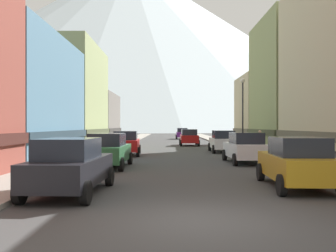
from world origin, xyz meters
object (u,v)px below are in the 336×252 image
at_px(car_right_1, 247,148).
at_px(streetlamp_right, 244,103).
at_px(car_left_0, 72,166).
at_px(car_left_1, 110,150).
at_px(car_right_2, 225,141).
at_px(pedestrian_0, 262,142).
at_px(car_driving_1, 184,133).
at_px(potted_plant_0, 62,151).
at_px(potted_plant_1, 84,148).
at_px(car_right_0, 299,162).
at_px(car_left_2, 128,143).
at_px(car_driving_0, 191,137).

height_order(car_right_1, streetlamp_right, streetlamp_right).
height_order(car_left_0, car_right_1, same).
bearing_deg(car_left_1, car_right_2, 56.00).
xyz_separation_m(car_right_1, pedestrian_0, (2.45, 6.56, 0.03)).
xyz_separation_m(car_driving_1, potted_plant_0, (-8.60, -38.84, -0.19)).
bearing_deg(pedestrian_0, car_driving_1, 98.16).
distance_m(car_right_1, pedestrian_0, 7.00).
bearing_deg(potted_plant_1, car_right_0, -53.28).
relative_size(car_right_1, car_right_2, 1.00).
height_order(car_left_0, car_driving_1, same).
bearing_deg(streetlamp_right, pedestrian_0, -65.33).
bearing_deg(car_left_2, car_right_1, -37.53).
relative_size(car_left_1, potted_plant_0, 4.47).
height_order(car_right_0, potted_plant_0, car_right_0).
bearing_deg(car_right_1, pedestrian_0, 69.52).
height_order(potted_plant_1, pedestrian_0, pedestrian_0).
xyz_separation_m(car_left_0, car_driving_1, (5.40, 48.88, 0.00)).
relative_size(car_left_1, potted_plant_1, 6.21).
relative_size(potted_plant_1, pedestrian_0, 0.43).
bearing_deg(car_right_2, streetlamp_right, -12.72).
distance_m(car_driving_0, potted_plant_1, 15.83).
height_order(car_right_1, car_driving_1, same).
distance_m(car_right_0, car_right_2, 17.56).
bearing_deg(car_driving_1, potted_plant_1, -104.52).
relative_size(potted_plant_0, potted_plant_1, 1.39).
relative_size(car_right_2, potted_plant_0, 4.44).
xyz_separation_m(car_right_1, streetlamp_right, (1.55, 8.52, 3.09)).
xyz_separation_m(car_left_0, car_driving_0, (5.40, 28.96, 0.00)).
bearing_deg(streetlamp_right, car_right_0, -95.16).
xyz_separation_m(car_driving_0, streetlamp_right, (3.75, -10.55, 3.09)).
relative_size(car_right_0, potted_plant_0, 4.51).
bearing_deg(pedestrian_0, car_left_2, -175.91).
bearing_deg(streetlamp_right, car_driving_0, 109.57).
xyz_separation_m(car_right_2, pedestrian_0, (2.45, -2.31, 0.03)).
distance_m(car_right_2, potted_plant_1, 11.24).
relative_size(car_left_1, car_driving_1, 1.01).
bearing_deg(pedestrian_0, car_driving_0, 110.39).
xyz_separation_m(car_left_0, car_left_2, (0.01, 15.73, 0.00)).
relative_size(car_right_2, car_driving_1, 1.00).
relative_size(car_right_0, car_driving_0, 1.02).
bearing_deg(car_driving_0, car_driving_1, 90.00).
xyz_separation_m(car_right_0, car_right_2, (0.00, 17.56, 0.00)).
xyz_separation_m(car_right_0, car_driving_0, (-2.20, 27.76, 0.00)).
xyz_separation_m(potted_plant_0, streetlamp_right, (12.35, 8.36, 3.27)).
height_order(potted_plant_0, potted_plant_1, potted_plant_0).
xyz_separation_m(car_driving_0, pedestrian_0, (4.65, -12.51, 0.03)).
height_order(car_left_1, pedestrian_0, pedestrian_0).
bearing_deg(car_left_0, car_driving_1, 83.69).
xyz_separation_m(potted_plant_1, pedestrian_0, (13.25, 0.78, 0.39)).
bearing_deg(car_left_2, car_driving_0, 67.80).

